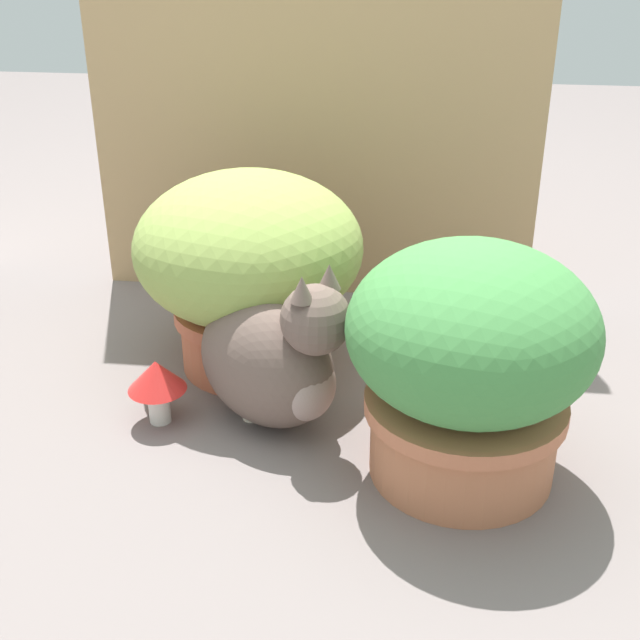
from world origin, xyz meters
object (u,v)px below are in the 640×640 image
grass_planter (249,263)px  mushroom_ornament_pink (250,377)px  leafy_planter (469,358)px  cat (274,359)px  mushroom_ornament_red (157,380)px

grass_planter → mushroom_ornament_pink: grass_planter is taller
leafy_planter → cat: size_ratio=1.14×
grass_planter → mushroom_ornament_pink: size_ratio=3.64×
grass_planter → mushroom_ornament_red: grass_planter is taller
grass_planter → mushroom_ornament_red: size_ratio=3.56×
mushroom_ornament_red → mushroom_ornament_pink: size_ratio=1.02×
grass_planter → leafy_planter: size_ratio=1.11×
grass_planter → cat: (0.08, -0.20, -0.08)m
leafy_planter → mushroom_ornament_pink: size_ratio=3.27×
mushroom_ornament_red → cat: bearing=6.1°
leafy_planter → cat: (-0.31, 0.10, -0.08)m
cat → mushroom_ornament_pink: cat is taller
cat → mushroom_ornament_pink: (-0.04, 0.01, -0.04)m
cat → grass_planter: bearing=111.3°
cat → leafy_planter: bearing=-17.9°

